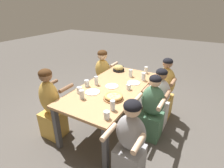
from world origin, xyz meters
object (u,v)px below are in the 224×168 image
Objects in this scene: drinking_glass_f at (113,105)px; diner_near_left at (130,144)px; cocktail_glass_blue at (129,87)px; drinking_glass_d at (146,70)px; drinking_glass_e at (143,77)px; diner_near_center at (152,111)px; diner_near_right at (164,91)px; drinking_glass_a at (79,90)px; empty_plate_c at (112,86)px; drinking_glass_b at (107,115)px; drinking_glass_g at (131,73)px; diner_near_midright at (158,101)px; drinking_glass_h at (96,81)px; pizza_board_main at (113,97)px; empty_plate_a at (134,83)px; empty_plate_b at (92,92)px; skillet_bowl at (119,68)px; drinking_glass_c at (82,95)px; diner_far_right at (103,76)px; diner_far_left at (51,107)px; drinking_glass_i at (87,84)px.

diner_near_left reaches higher than drinking_glass_f.
cocktail_glass_blue is 0.85× the size of drinking_glass_d.
diner_near_center reaches higher than drinking_glass_e.
diner_near_right reaches higher than diner_near_center.
drinking_glass_a is 0.09× the size of diner_near_center.
empty_plate_c is 0.89m from drinking_glass_b.
diner_near_midright is (-0.18, -0.61, -0.33)m from drinking_glass_g.
drinking_glass_h reaches higher than empty_plate_c.
pizza_board_main is 1.35× the size of empty_plate_a.
empty_plate_b is at bearing 49.27° from drinking_glass_b.
diner_near_midright is at bearing 90.00° from diner_near_right.
diner_near_midright is (-0.13, -0.34, -0.33)m from drinking_glass_e.
empty_plate_a is 0.40m from empty_plate_c.
skillet_bowl is (1.05, 0.47, 0.02)m from pizza_board_main.
skillet_bowl reaches higher than drinking_glass_b.
drinking_glass_c is 0.12× the size of diner_near_left.
drinking_glass_g is (1.34, 0.29, 0.02)m from drinking_glass_b.
drinking_glass_e is at bearing -75.26° from diner_near_left.
skillet_bowl is 0.30× the size of diner_far_right.
drinking_glass_f reaches higher than empty_plate_a.
drinking_glass_h reaches higher than drinking_glass_f.
diner_near_center is at bearing 90.00° from diner_near_right.
diner_near_right reaches higher than drinking_glass_c.
empty_plate_a is at bearing 5.74° from cocktail_glass_blue.
diner_far_right reaches higher than pizza_board_main.
diner_far_left reaches higher than drinking_glass_b.
skillet_bowl is at bearing 65.23° from drinking_glass_g.
empty_plate_c is 1.50× the size of drinking_glass_e.
drinking_glass_e is at bearing -27.06° from drinking_glass_c.
diner_near_center is at bearing -29.29° from drinking_glass_f.
drinking_glass_b is 0.74× the size of drinking_glass_g.
drinking_glass_a reaches higher than pizza_board_main.
diner_near_left is (-0.23, -0.88, -0.31)m from drinking_glass_c.
empty_plate_b is 0.21× the size of diner_far_right.
skillet_bowl reaches higher than drinking_glass_i.
diner_near_left is at bearing -165.65° from drinking_glass_d.
diner_near_center is (0.82, -0.32, -0.31)m from drinking_glass_b.
drinking_glass_b is at bearing -173.44° from cocktail_glass_blue.
empty_plate_c is (0.33, -0.16, 0.00)m from empty_plate_b.
pizza_board_main is 0.39m from cocktail_glass_blue.
drinking_glass_g reaches higher than skillet_bowl.
drinking_glass_i is 1.25m from diner_near_midright.
diner_near_left is at bearing -104.66° from drinking_glass_c.
drinking_glass_b is 0.97m from drinking_glass_h.
drinking_glass_d reaches higher than skillet_bowl.
skillet_bowl is at bearing -19.50° from diner_near_midright.
cocktail_glass_blue is 0.46m from drinking_glass_e.
diner_near_center is at bearing -90.00° from diner_near_left.
diner_near_center reaches higher than drinking_glass_c.
diner_near_right is at bearing -14.80° from drinking_glass_f.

